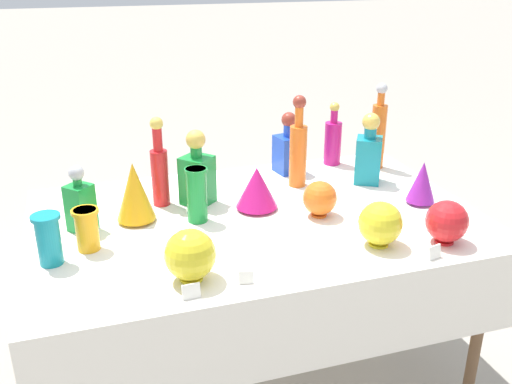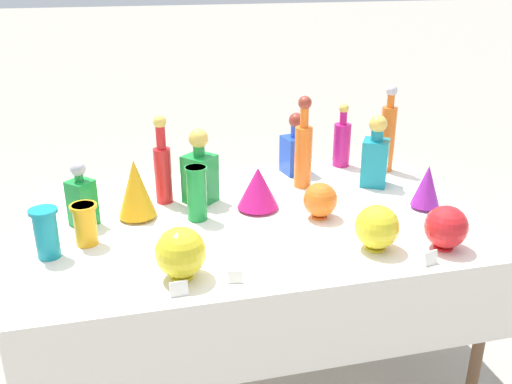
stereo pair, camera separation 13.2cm
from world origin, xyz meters
The scene contains 24 objects.
ground_plane centered at (0.00, 0.00, 0.00)m, with size 40.00×40.00×0.00m, color #A0998C.
display_table centered at (0.00, -0.03, 0.70)m, with size 1.68×1.08×0.76m.
tall_bottle_0 centered at (0.70, 0.35, 0.93)m, with size 0.07×0.07×0.40m.
tall_bottle_1 centered at (0.27, 0.25, 0.93)m, with size 0.07×0.07×0.39m.
tall_bottle_2 centered at (-0.33, 0.22, 0.91)m, with size 0.07×0.07×0.36m.
tall_bottle_3 centered at (0.53, 0.46, 0.88)m, with size 0.08×0.08×0.30m.
square_decanter_0 centered at (0.57, 0.19, 0.89)m, with size 0.15×0.15×0.31m.
square_decanter_1 centered at (-0.18, 0.19, 0.89)m, with size 0.15×0.15×0.30m.
square_decanter_2 centered at (-0.63, 0.08, 0.86)m, with size 0.12×0.12×0.25m.
square_decanter_3 centered at (0.29, 0.42, 0.87)m, with size 0.13×0.13×0.28m.
slender_vase_0 centered at (-0.62, -0.08, 0.84)m, with size 0.09×0.09×0.15m.
slender_vase_1 centered at (-0.74, -0.14, 0.85)m, with size 0.09×0.09×0.17m.
slender_vase_2 centered at (-0.22, 0.03, 0.87)m, with size 0.08×0.08×0.21m.
fluted_vase_0 centered at (0.02, 0.06, 0.85)m, with size 0.16×0.16×0.17m.
fluted_vase_1 centered at (0.66, -0.08, 0.85)m, with size 0.11×0.11×0.18m.
fluted_vase_2 centered at (-0.44, 0.09, 0.88)m, with size 0.14×0.14×0.23m.
round_bowl_0 centered at (0.33, -0.35, 0.84)m, with size 0.15×0.15×0.16m.
round_bowl_1 centered at (-0.33, -0.38, 0.85)m, with size 0.16×0.16×0.17m.
round_bowl_2 centered at (0.56, -0.40, 0.84)m, with size 0.15×0.15×0.15m.
round_bowl_3 centered at (0.23, -0.07, 0.83)m, with size 0.13×0.13×0.14m.
price_tag_left centered at (-0.35, -0.48, 0.78)m, with size 0.05×0.01×0.05m, color white.
price_tag_center centered at (-0.17, -0.45, 0.78)m, with size 0.05×0.01×0.04m, color white.
price_tag_right centered at (0.46, -0.49, 0.78)m, with size 0.05×0.01×0.05m, color white.
cardboard_box_behind_left centered at (-0.12, 1.15, 0.15)m, with size 0.48×0.41×0.37m.
Camera 2 is at (-0.47, -1.92, 1.68)m, focal length 40.00 mm.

